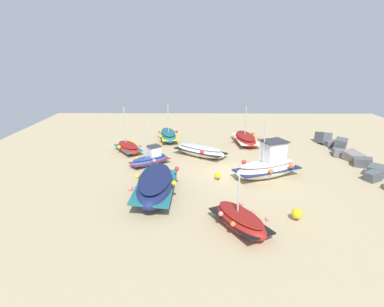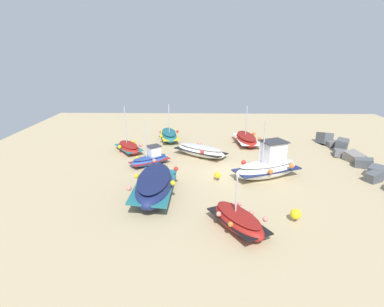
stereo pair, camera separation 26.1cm
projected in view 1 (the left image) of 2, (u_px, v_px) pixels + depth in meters
ground_plane at (233, 173)px, 22.00m from camera, size 44.13×44.13×0.00m
fishing_boat_0 at (200, 151)px, 25.43m from camera, size 3.97×4.72×1.01m
fishing_boat_1 at (245, 139)px, 28.85m from camera, size 4.53×2.42×3.54m
fishing_boat_2 at (156, 186)px, 18.21m from camera, size 5.46×2.71×1.55m
fishing_boat_3 at (268, 166)px, 21.10m from camera, size 3.51×5.09×4.03m
fishing_boat_4 at (128, 148)px, 26.46m from camera, size 3.54×3.01×3.92m
fishing_boat_5 at (240, 220)px, 15.01m from camera, size 3.80×3.07×2.84m
fishing_boat_6 at (150, 159)px, 23.45m from camera, size 2.87×3.25×3.48m
fishing_boat_7 at (168, 135)px, 29.84m from camera, size 4.21×2.27×3.66m
person_walking at (270, 145)px, 25.32m from camera, size 0.32×0.32×1.67m
breakwater_rocks at (365, 164)px, 22.60m from camera, size 16.53×2.82×1.42m
mooring_buoy_0 at (297, 213)px, 15.75m from camera, size 0.56×0.56×0.71m
mooring_buoy_1 at (218, 175)px, 20.70m from camera, size 0.44×0.44×0.60m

